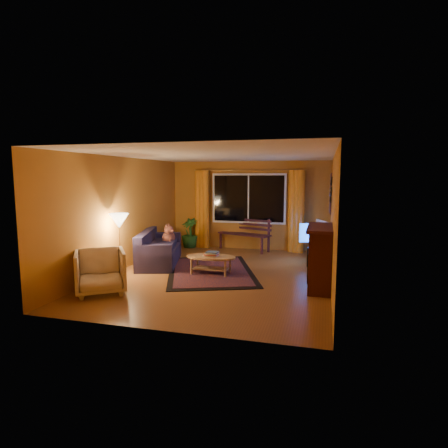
% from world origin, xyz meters
% --- Properties ---
extents(floor, '(4.50, 6.00, 0.02)m').
position_xyz_m(floor, '(0.00, 0.00, -0.01)').
color(floor, brown).
rests_on(floor, ground).
extents(ceiling, '(4.50, 6.00, 0.02)m').
position_xyz_m(ceiling, '(0.00, 0.00, 2.51)').
color(ceiling, white).
rests_on(ceiling, ground).
extents(wall_back, '(4.50, 0.02, 2.50)m').
position_xyz_m(wall_back, '(0.00, 3.01, 1.25)').
color(wall_back, '#C17A29').
rests_on(wall_back, ground).
extents(wall_left, '(0.02, 6.00, 2.50)m').
position_xyz_m(wall_left, '(-2.26, 0.00, 1.25)').
color(wall_left, '#C17A29').
rests_on(wall_left, ground).
extents(wall_right, '(0.02, 6.00, 2.50)m').
position_xyz_m(wall_right, '(2.26, 0.00, 1.25)').
color(wall_right, '#C17A29').
rests_on(wall_right, ground).
extents(window, '(2.00, 0.02, 1.30)m').
position_xyz_m(window, '(0.00, 2.94, 1.45)').
color(window, black).
rests_on(window, wall_back).
extents(curtain_rod, '(3.20, 0.03, 0.03)m').
position_xyz_m(curtain_rod, '(0.00, 2.90, 2.25)').
color(curtain_rod, '#BF8C3F').
rests_on(curtain_rod, wall_back).
extents(curtain_left, '(0.36, 0.36, 2.24)m').
position_xyz_m(curtain_left, '(-1.35, 2.88, 1.12)').
color(curtain_left, orange).
rests_on(curtain_left, ground).
extents(curtain_right, '(0.36, 0.36, 2.24)m').
position_xyz_m(curtain_right, '(1.35, 2.88, 1.12)').
color(curtain_right, orange).
rests_on(curtain_right, ground).
extents(bench, '(1.59, 0.98, 0.46)m').
position_xyz_m(bench, '(-0.08, 2.75, 0.23)').
color(bench, '#30131F').
rests_on(bench, ground).
extents(potted_plant, '(0.63, 0.63, 0.86)m').
position_xyz_m(potted_plant, '(-1.71, 2.75, 0.43)').
color(potted_plant, '#235B1E').
rests_on(potted_plant, ground).
extents(sofa, '(1.32, 2.08, 0.78)m').
position_xyz_m(sofa, '(-1.68, 0.61, 0.39)').
color(sofa, '#241F43').
rests_on(sofa, ground).
extents(dog, '(0.42, 0.49, 0.45)m').
position_xyz_m(dog, '(-1.63, 1.04, 0.61)').
color(dog, '#934D43').
rests_on(dog, sofa).
extents(armchair, '(1.13, 1.12, 0.86)m').
position_xyz_m(armchair, '(-1.72, -1.76, 0.43)').
color(armchair, '#CCB295').
rests_on(armchair, ground).
extents(floor_lamp, '(0.24, 0.24, 1.29)m').
position_xyz_m(floor_lamp, '(-2.00, -0.62, 0.65)').
color(floor_lamp, '#BF8C3F').
rests_on(floor_lamp, ground).
extents(rug, '(2.69, 3.30, 0.02)m').
position_xyz_m(rug, '(-0.29, 0.23, 0.01)').
color(rug, maroon).
rests_on(rug, ground).
extents(coffee_table, '(1.09, 1.09, 0.39)m').
position_xyz_m(coffee_table, '(-0.21, 0.01, 0.20)').
color(coffee_table, tan).
rests_on(coffee_table, ground).
extents(tv_console, '(0.53, 1.11, 0.45)m').
position_xyz_m(tv_console, '(2.00, 1.71, 0.22)').
color(tv_console, black).
rests_on(tv_console, ground).
extents(television, '(0.48, 0.97, 0.57)m').
position_xyz_m(television, '(2.00, 1.71, 0.73)').
color(television, black).
rests_on(television, tv_console).
extents(fireplace, '(0.40, 1.20, 1.10)m').
position_xyz_m(fireplace, '(2.05, -0.40, 0.55)').
color(fireplace, maroon).
rests_on(fireplace, ground).
extents(mirror_cluster, '(0.06, 0.60, 0.56)m').
position_xyz_m(mirror_cluster, '(2.21, 1.30, 1.80)').
color(mirror_cluster, black).
rests_on(mirror_cluster, wall_right).
extents(painting, '(0.04, 0.76, 0.96)m').
position_xyz_m(painting, '(2.22, 2.45, 1.65)').
color(painting, orange).
rests_on(painting, wall_right).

